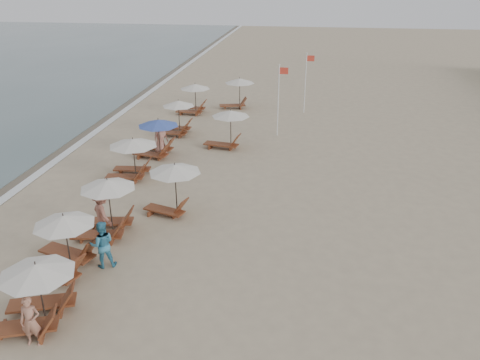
# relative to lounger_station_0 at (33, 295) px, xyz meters

# --- Properties ---
(ground) EXTENTS (160.00, 160.00, 0.00)m
(ground) POSITION_rel_lounger_station_0_xyz_m (5.13, 2.55, -1.01)
(ground) COLOR tan
(ground) RESTS_ON ground
(wet_sand_band) EXTENTS (3.20, 140.00, 0.01)m
(wet_sand_band) POSITION_rel_lounger_station_0_xyz_m (-7.37, 12.55, -1.01)
(wet_sand_band) COLOR #6B5E4C
(wet_sand_band) RESTS_ON ground
(foam_line) EXTENTS (0.50, 140.00, 0.02)m
(foam_line) POSITION_rel_lounger_station_0_xyz_m (-6.07, 12.55, -1.00)
(foam_line) COLOR white
(foam_line) RESTS_ON ground
(lounger_station_0) EXTENTS (2.66, 2.53, 2.09)m
(lounger_station_0) POSITION_rel_lounger_station_0_xyz_m (0.00, 0.00, 0.00)
(lounger_station_0) COLOR brown
(lounger_station_0) RESTS_ON ground
(lounger_station_1) EXTENTS (2.69, 2.57, 2.16)m
(lounger_station_1) POSITION_rel_lounger_station_0_xyz_m (-0.59, 2.77, -0.05)
(lounger_station_1) COLOR brown
(lounger_station_1) RESTS_ON ground
(lounger_station_2) EXTENTS (2.59, 2.16, 2.37)m
(lounger_station_2) POSITION_rel_lounger_station_0_xyz_m (-0.06, 5.40, 0.11)
(lounger_station_2) COLOR brown
(lounger_station_2) RESTS_ON ground
(lounger_station_3) EXTENTS (2.63, 2.42, 2.06)m
(lounger_station_3) POSITION_rel_lounger_station_0_xyz_m (-1.09, 11.09, 0.12)
(lounger_station_3) COLOR brown
(lounger_station_3) RESTS_ON ground
(lounger_station_4) EXTENTS (2.62, 2.28, 2.11)m
(lounger_station_4) POSITION_rel_lounger_station_0_xyz_m (-0.84, 14.38, 0.06)
(lounger_station_4) COLOR brown
(lounger_station_4) RESTS_ON ground
(lounger_station_5) EXTENTS (2.46, 2.03, 2.19)m
(lounger_station_5) POSITION_rel_lounger_station_0_xyz_m (-0.77, 18.33, 0.02)
(lounger_station_5) COLOR brown
(lounger_station_5) RESTS_ON ground
(lounger_station_6) EXTENTS (2.50, 2.18, 2.16)m
(lounger_station_6) POSITION_rel_lounger_station_0_xyz_m (-0.86, 23.32, 0.07)
(lounger_station_6) COLOR brown
(lounger_station_6) RESTS_ON ground
(inland_station_0) EXTENTS (2.60, 2.24, 2.22)m
(inland_station_0) POSITION_rel_lounger_station_0_xyz_m (2.03, 7.54, 0.44)
(inland_station_0) COLOR brown
(inland_station_0) RESTS_ON ground
(inland_station_1) EXTENTS (2.77, 2.24, 2.22)m
(inland_station_1) POSITION_rel_lounger_station_0_xyz_m (2.89, 16.24, 0.33)
(inland_station_1) COLOR brown
(inland_station_1) RESTS_ON ground
(inland_station_2) EXTENTS (2.71, 2.24, 2.22)m
(inland_station_2) POSITION_rel_lounger_station_0_xyz_m (2.09, 25.21, 0.37)
(inland_station_2) COLOR brown
(inland_station_2) RESTS_ON ground
(beachgoer_near) EXTENTS (0.63, 0.47, 1.57)m
(beachgoer_near) POSITION_rel_lounger_station_0_xyz_m (0.38, -0.85, -0.23)
(beachgoer_near) COLOR #A56F59
(beachgoer_near) RESTS_ON ground
(beachgoer_mid_a) EXTENTS (1.05, 0.96, 1.76)m
(beachgoer_mid_a) POSITION_rel_lounger_station_0_xyz_m (0.76, 3.20, -0.13)
(beachgoer_mid_a) COLOR teal
(beachgoer_mid_a) RESTS_ON ground
(beachgoer_mid_b) EXTENTS (1.39, 1.35, 1.91)m
(beachgoer_mid_b) POSITION_rel_lounger_station_0_xyz_m (-0.11, 5.31, -0.06)
(beachgoer_mid_b) COLOR #955B4C
(beachgoer_mid_b) RESTS_ON ground
(beachgoer_far_b) EXTENTS (1.00, 1.11, 1.91)m
(beachgoer_far_b) POSITION_rel_lounger_station_0_xyz_m (-0.68, 14.80, -0.06)
(beachgoer_far_b) COLOR #AD6F5E
(beachgoer_far_b) RESTS_ON ground
(flag_pole_near) EXTENTS (0.60, 0.08, 4.50)m
(flag_pole_near) POSITION_rel_lounger_station_0_xyz_m (5.71, 19.02, 1.48)
(flag_pole_near) COLOR silver
(flag_pole_near) RESTS_ON ground
(flag_pole_far) EXTENTS (0.60, 0.08, 4.34)m
(flag_pole_far) POSITION_rel_lounger_station_0_xyz_m (7.22, 24.66, 1.40)
(flag_pole_far) COLOR silver
(flag_pole_far) RESTS_ON ground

